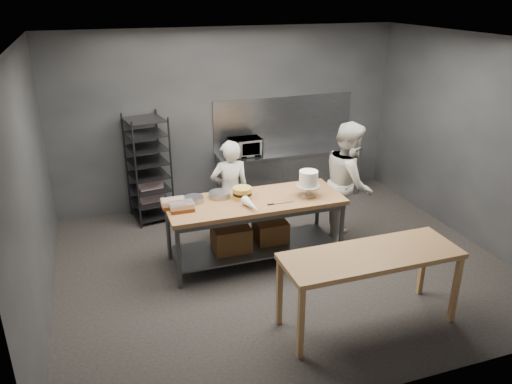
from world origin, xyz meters
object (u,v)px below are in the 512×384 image
(chef_right, at_px, (349,183))
(frosted_cake_stand, at_px, (308,180))
(near_counter, at_px, (371,260))
(layer_cake, at_px, (242,193))
(speed_rack, at_px, (149,170))
(microwave, at_px, (245,147))
(work_table, at_px, (252,223))
(chef_behind, at_px, (230,192))

(chef_right, bearing_deg, frosted_cake_stand, 133.95)
(near_counter, xyz_separation_m, chef_right, (0.76, 1.92, 0.10))
(layer_cake, bearing_deg, near_counter, -64.36)
(near_counter, distance_m, speed_rack, 4.10)
(frosted_cake_stand, height_order, layer_cake, frosted_cake_stand)
(layer_cake, bearing_deg, chef_right, 2.19)
(chef_right, bearing_deg, microwave, 55.09)
(work_table, bearing_deg, layer_cake, 148.10)
(work_table, relative_size, layer_cake, 9.28)
(work_table, bearing_deg, frosted_cake_stand, -9.86)
(near_counter, xyz_separation_m, layer_cake, (-0.89, 1.86, 0.19))
(frosted_cake_stand, xyz_separation_m, layer_cake, (-0.88, 0.20, -0.15))
(work_table, distance_m, microwave, 2.04)
(chef_behind, distance_m, chef_right, 1.75)
(near_counter, relative_size, chef_right, 1.09)
(work_table, height_order, layer_cake, layer_cake)
(speed_rack, height_order, chef_behind, speed_rack)
(speed_rack, relative_size, chef_behind, 1.11)
(speed_rack, distance_m, chef_behind, 1.56)
(near_counter, bearing_deg, chef_behind, 110.05)
(speed_rack, xyz_separation_m, chef_right, (2.69, -1.70, 0.06))
(microwave, bearing_deg, speed_rack, -177.23)
(frosted_cake_stand, bearing_deg, near_counter, -89.57)
(chef_behind, xyz_separation_m, frosted_cake_stand, (0.88, -0.80, 0.36))
(chef_right, relative_size, microwave, 3.37)
(frosted_cake_stand, bearing_deg, microwave, 97.16)
(near_counter, distance_m, frosted_cake_stand, 1.69)
(chef_behind, xyz_separation_m, microwave, (0.63, 1.24, 0.26))
(near_counter, relative_size, microwave, 3.69)
(work_table, distance_m, chef_behind, 0.71)
(work_table, distance_m, layer_cake, 0.45)
(chef_right, height_order, microwave, chef_right)
(chef_behind, relative_size, layer_cake, 6.08)
(microwave, bearing_deg, frosted_cake_stand, -82.84)
(chef_behind, distance_m, layer_cake, 0.63)
(speed_rack, relative_size, frosted_cake_stand, 4.80)
(frosted_cake_stand, bearing_deg, speed_rack, 134.23)
(chef_right, height_order, layer_cake, chef_right)
(near_counter, height_order, frosted_cake_stand, frosted_cake_stand)
(chef_behind, bearing_deg, speed_rack, -45.81)
(speed_rack, distance_m, chef_right, 3.18)
(near_counter, bearing_deg, work_table, 113.49)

